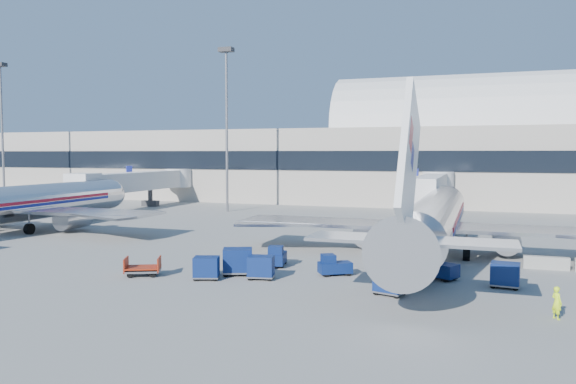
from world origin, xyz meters
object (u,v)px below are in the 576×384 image
at_px(cart_solo_near, 390,281).
at_px(ramp_worker, 557,303).
at_px(tug_lead, 334,266).
at_px(mast_far_west, 2,112).
at_px(cart_train_c, 206,267).
at_px(airliner_main, 433,220).
at_px(cart_open_red, 143,269).
at_px(jetbridge_mid, 142,181).
at_px(jetbridge_near, 431,187).
at_px(airliner_mid, 16,204).
at_px(cart_train_b, 238,261).
at_px(cart_solo_far, 505,274).
at_px(cart_train_a, 261,267).
at_px(mast_west, 227,105).
at_px(tug_left, 276,257).
at_px(barrier_near, 546,263).
at_px(tug_right, 436,267).

distance_m(cart_solo_near, ramp_worker, 8.74).
xyz_separation_m(tug_lead, cart_solo_near, (4.39, -4.03, 0.16)).
xyz_separation_m(mast_far_west, cart_train_c, (56.87, -38.75, -14.00)).
height_order(airliner_main, cart_open_red, airliner_main).
bearing_deg(jetbridge_mid, cart_open_red, -56.18).
height_order(jetbridge_near, cart_open_red, jetbridge_near).
distance_m(cart_solo_near, cart_open_red, 16.36).
distance_m(airliner_mid, cart_train_c, 31.84).
distance_m(cart_train_b, cart_solo_far, 16.96).
xyz_separation_m(airliner_main, tug_lead, (-5.67, -9.31, -2.28)).
xyz_separation_m(airliner_mid, ramp_worker, (49.22, -15.36, -2.11)).
relative_size(airliner_mid, cart_open_red, 13.59).
relative_size(cart_train_a, cart_solo_far, 1.04).
bearing_deg(mast_west, cart_train_c, -66.48).
bearing_deg(mast_far_west, jetbridge_near, 0.68).
bearing_deg(cart_train_c, ramp_worker, -24.16).
distance_m(cart_train_c, cart_solo_far, 18.62).
relative_size(airliner_mid, tug_left, 14.81).
relative_size(airliner_main, airliner_mid, 1.00).
xyz_separation_m(barrier_near, cart_open_red, (-25.63, -11.16, -0.01)).
bearing_deg(ramp_worker, airliner_mid, 36.65).
height_order(airliner_main, mast_west, mast_west).
bearing_deg(tug_lead, tug_right, -20.33).
height_order(tug_left, cart_train_a, tug_left).
distance_m(mast_west, ramp_worker, 57.00).
bearing_deg(jetbridge_mid, airliner_mid, -84.78).
height_order(jetbridge_mid, tug_lead, jetbridge_mid).
height_order(barrier_near, cart_solo_far, cart_solo_far).
height_order(tug_lead, cart_train_a, cart_train_a).
distance_m(mast_west, cart_train_b, 43.37).
bearing_deg(barrier_near, airliner_mid, 177.13).
height_order(tug_right, cart_train_c, tug_right).
height_order(jetbridge_near, cart_solo_near, jetbridge_near).
height_order(tug_right, cart_train_b, cart_train_b).
bearing_deg(tug_right, cart_solo_far, 10.11).
bearing_deg(airliner_main, cart_train_b, -136.05).
bearing_deg(mast_west, barrier_near, -36.38).
height_order(jetbridge_near, cart_train_c, jetbridge_near).
xyz_separation_m(cart_train_a, cart_train_c, (-3.30, -1.27, -0.02)).
bearing_deg(cart_solo_far, tug_right, 169.07).
bearing_deg(mast_far_west, tug_right, -25.29).
xyz_separation_m(cart_open_red, ramp_worker, (24.85, -1.69, 0.38)).
bearing_deg(jetbridge_mid, cart_solo_far, -35.74).
bearing_deg(mast_west, ramp_worker, -47.66).
bearing_deg(mast_far_west, mast_west, 0.00).
bearing_deg(barrier_near, cart_train_a, -152.02).
height_order(tug_lead, cart_solo_near, cart_solo_near).
xyz_separation_m(tug_left, cart_open_red, (-7.28, -5.95, -0.25)).
bearing_deg(tug_lead, tug_left, 129.58).
xyz_separation_m(mast_far_west, cart_train_a, (60.16, -37.48, -13.99)).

